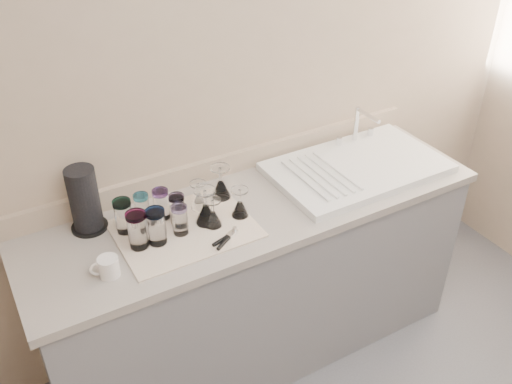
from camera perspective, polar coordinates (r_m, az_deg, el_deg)
counter_unit at (r=2.77m, az=0.06°, el=-8.79°), size 2.06×0.62×0.90m
sink_unit at (r=2.75m, az=10.07°, el=2.51°), size 0.82×0.50×0.22m
dish_towel at (r=2.35m, az=-7.12°, el=-3.68°), size 0.55×0.42×0.01m
tumbler_teal at (r=2.33m, az=-13.11°, el=-2.34°), size 0.07×0.07×0.15m
tumbler_cyan at (r=2.38m, az=-11.32°, el=-1.53°), size 0.06×0.06×0.13m
tumbler_purple at (r=2.38m, az=-9.45°, el=-1.18°), size 0.07×0.07×0.13m
tumbler_magenta at (r=2.24m, az=-11.77°, el=-3.72°), size 0.08×0.08×0.16m
tumbler_blue at (r=2.25m, az=-9.93°, el=-3.40°), size 0.08×0.08×0.15m
tumbler_lavender at (r=2.29m, az=-7.60°, el=-2.75°), size 0.06×0.06×0.13m
tumbler_extra at (r=2.35m, az=-7.88°, el=-1.67°), size 0.07×0.07×0.13m
goblet_back_left at (r=2.44m, az=-5.73°, el=-0.74°), size 0.07×0.07×0.13m
goblet_back_right at (r=2.49m, az=-3.54°, el=0.51°), size 0.09×0.09×0.15m
goblet_front_left at (r=2.33m, az=-4.31°, el=-2.47°), size 0.07×0.07×0.13m
goblet_front_right at (r=2.38m, az=-1.63°, el=-1.47°), size 0.07×0.07×0.13m
goblet_extra at (r=2.34m, az=-5.02°, el=-1.94°), size 0.09×0.09×0.16m
can_opener at (r=2.27m, az=-3.02°, el=-4.69°), size 0.13×0.09×0.02m
white_mug at (r=2.17m, az=-14.58°, el=-7.27°), size 0.11×0.09×0.08m
paper_towel_roll at (r=2.37m, az=-16.77°, el=-0.81°), size 0.15×0.15×0.28m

